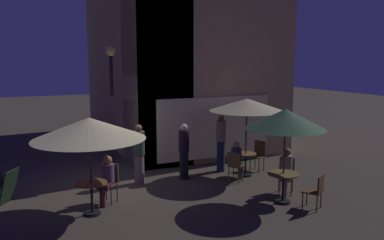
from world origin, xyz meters
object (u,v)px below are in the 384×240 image
at_px(cafe_chair_3, 259,153).
at_px(patron_standing_3, 184,151).
at_px(cafe_table_1, 283,181).
at_px(cafe_table_2, 246,160).
at_px(menu_sandwich_board, 3,186).
at_px(cafe_chair_0, 110,179).
at_px(cafe_chair_1, 316,189).
at_px(patron_seated_1, 286,169).
at_px(patron_seated_0, 107,177).
at_px(patio_umbrella_0, 89,129).
at_px(patron_seated_2, 237,159).
at_px(patio_umbrella_2, 247,105).
at_px(cafe_chair_4, 235,164).
at_px(patio_umbrella_1, 285,119).
at_px(street_lamp_near_corner, 112,92).
at_px(patron_standing_5, 139,154).
at_px(cafe_chair_2, 286,172).
at_px(cafe_table_0, 92,191).
at_px(patron_standing_4, 221,143).

height_order(cafe_chair_3, patron_standing_3, patron_standing_3).
relative_size(cafe_table_1, cafe_table_2, 1.10).
bearing_deg(menu_sandwich_board, cafe_chair_0, 11.37).
xyz_separation_m(cafe_chair_1, cafe_chair_3, (0.65, 3.44, 0.06)).
bearing_deg(patron_seated_1, patron_seated_0, -62.35).
height_order(menu_sandwich_board, patio_umbrella_0, patio_umbrella_0).
bearing_deg(cafe_chair_0, patron_seated_2, 133.84).
height_order(patio_umbrella_0, patron_seated_0, patio_umbrella_0).
bearing_deg(patio_umbrella_2, cafe_chair_0, -172.96).
height_order(patio_umbrella_0, cafe_chair_4, patio_umbrella_0).
bearing_deg(patio_umbrella_1, cafe_table_1, 0.00).
distance_m(patio_umbrella_1, patron_seated_0, 4.62).
bearing_deg(cafe_chair_3, cafe_table_1, 40.70).
bearing_deg(patron_seated_0, cafe_chair_0, -180.00).
xyz_separation_m(patio_umbrella_0, patron_standing_3, (3.03, 1.68, -1.17)).
xyz_separation_m(street_lamp_near_corner, patio_umbrella_2, (3.80, -1.25, -0.44)).
relative_size(street_lamp_near_corner, cafe_chair_3, 4.04).
height_order(cafe_chair_0, patron_seated_2, patron_seated_2).
bearing_deg(patron_standing_5, patio_umbrella_1, 19.97).
bearing_deg(cafe_chair_4, patron_seated_1, -97.91).
bearing_deg(cafe_chair_3, cafe_chair_0, -17.29).
bearing_deg(cafe_chair_2, cafe_chair_3, -151.02).
height_order(cafe_chair_3, cafe_chair_4, cafe_chair_3).
xyz_separation_m(street_lamp_near_corner, cafe_chair_1, (3.88, -4.31, -2.12)).
relative_size(patio_umbrella_2, cafe_chair_0, 2.45).
xyz_separation_m(cafe_table_0, cafe_chair_1, (4.96, -1.87, -0.04)).
height_order(patio_umbrella_1, cafe_chair_3, patio_umbrella_1).
distance_m(cafe_table_0, patron_standing_4, 4.85).
bearing_deg(patio_umbrella_2, patron_standing_5, 169.37).
distance_m(cafe_table_2, cafe_chair_3, 0.83).
xyz_separation_m(patio_umbrella_0, cafe_chair_3, (5.61, 1.57, -1.46)).
bearing_deg(patio_umbrella_2, patio_umbrella_1, -98.76).
bearing_deg(cafe_table_0, patron_standing_4, 23.81).
bearing_deg(menu_sandwich_board, patron_standing_4, 36.23).
height_order(patron_seated_2, patron_standing_3, patron_standing_3).
relative_size(street_lamp_near_corner, cafe_chair_4, 4.32).
height_order(patio_umbrella_1, patron_standing_4, patio_umbrella_1).
height_order(cafe_chair_2, patron_seated_0, patron_seated_0).
height_order(cafe_table_2, cafe_chair_3, cafe_chair_3).
height_order(menu_sandwich_board, cafe_chair_1, menu_sandwich_board).
distance_m(patio_umbrella_0, patron_standing_4, 4.96).
distance_m(cafe_chair_1, cafe_chair_4, 2.71).
distance_m(cafe_chair_1, patron_standing_3, 4.06).
height_order(patio_umbrella_0, cafe_chair_0, patio_umbrella_0).
xyz_separation_m(cafe_table_1, patron_seated_1, (0.46, 0.49, 0.13)).
bearing_deg(patio_umbrella_2, patron_seated_0, -171.69).
bearing_deg(patio_umbrella_0, cafe_table_1, -14.65).
bearing_deg(patron_standing_4, cafe_chair_4, 174.95).
bearing_deg(patio_umbrella_2, patron_seated_2, -145.21).
xyz_separation_m(cafe_chair_3, cafe_chair_4, (-1.37, -0.82, -0.01)).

